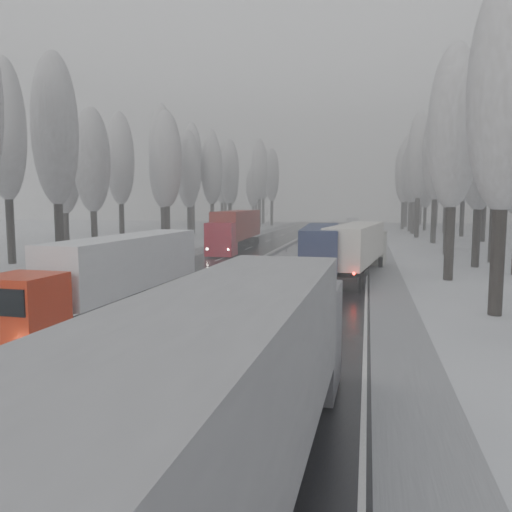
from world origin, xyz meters
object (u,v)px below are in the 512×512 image
at_px(box_truck_distant, 352,224).
at_px(truck_red_red, 236,228).
at_px(truck_cream_box, 359,246).
at_px(truck_grey_tarp, 225,398).
at_px(truck_blue_box, 322,247).
at_px(truck_red_white, 118,270).

bearing_deg(box_truck_distant, truck_red_red, -106.57).
height_order(truck_cream_box, truck_red_red, truck_red_red).
height_order(truck_grey_tarp, truck_cream_box, truck_grey_tarp).
relative_size(truck_grey_tarp, truck_blue_box, 1.08).
xyz_separation_m(truck_grey_tarp, truck_blue_box, (-1.13, 29.79, -0.18)).
distance_m(box_truck_distant, truck_red_white, 76.99).
bearing_deg(truck_blue_box, truck_grey_tarp, -90.95).
distance_m(truck_cream_box, truck_red_white, 19.56).
bearing_deg(truck_red_red, truck_grey_tarp, -77.64).
height_order(truck_grey_tarp, truck_red_white, truck_grey_tarp).
distance_m(truck_grey_tarp, truck_red_red, 49.33).
relative_size(truck_blue_box, box_truck_distant, 2.07).
bearing_deg(box_truck_distant, truck_red_white, -98.06).
xyz_separation_m(truck_grey_tarp, truck_red_white, (-9.77, 14.76, -0.17)).
distance_m(truck_blue_box, truck_red_red, 21.26).
distance_m(truck_blue_box, truck_cream_box, 2.86).
height_order(truck_grey_tarp, box_truck_distant, truck_grey_tarp).
relative_size(truck_red_white, truck_red_red, 0.84).
distance_m(truck_blue_box, truck_red_white, 17.34).
height_order(truck_grey_tarp, truck_blue_box, truck_grey_tarp).
bearing_deg(truck_cream_box, box_truck_distant, 100.04).
xyz_separation_m(truck_blue_box, truck_cream_box, (2.71, 0.90, 0.06)).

